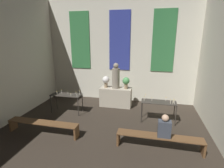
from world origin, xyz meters
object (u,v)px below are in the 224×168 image
at_px(person_seated, 164,127).
at_px(candle_rack_left, 66,97).
at_px(statue, 116,77).
at_px(candle_rack_right, 159,104).
at_px(pew_back_right, 159,139).
at_px(flower_vase_left, 106,80).
at_px(pew_back_left, 43,125).
at_px(flower_vase_right, 126,82).
at_px(altar, 116,97).

bearing_deg(person_seated, candle_rack_left, 155.75).
relative_size(statue, candle_rack_left, 0.91).
bearing_deg(candle_rack_right, person_seated, -86.58).
bearing_deg(pew_back_right, flower_vase_left, 128.67).
distance_m(statue, candle_rack_left, 2.36).
bearing_deg(pew_back_left, flower_vase_right, 51.33).
bearing_deg(pew_back_right, candle_rack_right, 89.52).
bearing_deg(flower_vase_right, statue, 180.00).
xyz_separation_m(statue, pew_back_left, (-1.90, -2.96, -1.09)).
xyz_separation_m(candle_rack_left, pew_back_right, (3.81, -1.77, -0.39)).
bearing_deg(altar, pew_back_right, -57.36).
height_order(pew_back_right, person_seated, person_seated).
distance_m(flower_vase_right, candle_rack_right, 1.94).
bearing_deg(altar, candle_rack_right, -31.99).
relative_size(candle_rack_left, person_seated, 1.91).
bearing_deg(candle_rack_right, pew_back_left, -155.11).
xyz_separation_m(flower_vase_right, pew_back_left, (-2.37, -2.96, -0.89)).
bearing_deg(candle_rack_left, altar, 32.06).
bearing_deg(flower_vase_left, altar, 0.00).
distance_m(statue, flower_vase_right, 0.51).
relative_size(altar, statue, 1.24).
xyz_separation_m(statue, pew_back_right, (1.90, -2.96, -1.09)).
bearing_deg(person_seated, statue, 124.26).
distance_m(flower_vase_right, person_seated, 3.38).
bearing_deg(pew_back_right, altar, 122.64).
bearing_deg(candle_rack_left, pew_back_left, -89.71).
bearing_deg(person_seated, flower_vase_left, 130.07).
bearing_deg(pew_back_right, statue, 122.64).
bearing_deg(candle_rack_right, candle_rack_left, 180.00).
relative_size(candle_rack_left, pew_back_right, 0.53).
xyz_separation_m(altar, pew_back_right, (1.90, -2.96, -0.11)).
relative_size(flower_vase_left, flower_vase_right, 1.00).
bearing_deg(altar, flower_vase_right, 0.00).
xyz_separation_m(candle_rack_left, candle_rack_right, (3.82, -0.00, 0.00)).
xyz_separation_m(flower_vase_right, candle_rack_left, (-2.38, -1.20, -0.50)).
bearing_deg(flower_vase_right, candle_rack_left, -153.36).
relative_size(altar, flower_vase_left, 2.71).
bearing_deg(flower_vase_left, statue, 0.00).
bearing_deg(statue, pew_back_right, -57.36).
bearing_deg(flower_vase_left, candle_rack_right, -26.59).
bearing_deg(flower_vase_right, flower_vase_left, 180.00).
bearing_deg(altar, candle_rack_left, -147.94).
relative_size(altar, flower_vase_right, 2.71).
xyz_separation_m(flower_vase_right, candle_rack_right, (1.44, -1.20, -0.50)).
xyz_separation_m(altar, pew_back_left, (-1.90, -2.96, -0.11)).
bearing_deg(altar, flower_vase_left, 180.00).
height_order(pew_back_left, pew_back_right, same).
relative_size(flower_vase_left, pew_back_left, 0.22).
distance_m(statue, person_seated, 3.65).
distance_m(candle_rack_right, pew_back_left, 4.22).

